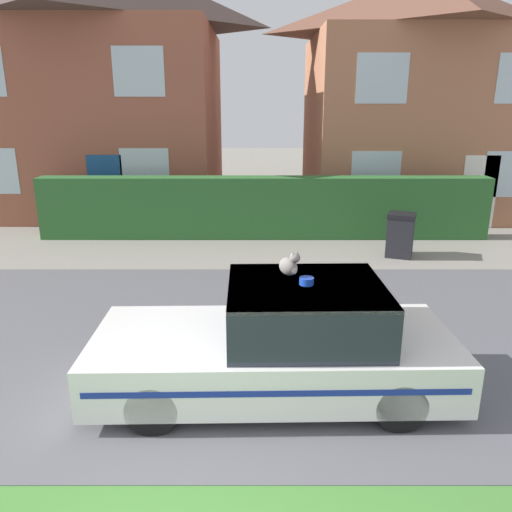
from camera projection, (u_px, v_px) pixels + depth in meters
The scene contains 7 objects.
road_strip at pixel (221, 335), 7.81m from camera, with size 28.00×6.46×0.01m, color #5B5B60.
garden_hedge at pixel (265, 208), 13.38m from camera, with size 11.94×0.63×1.64m, color #2D662D.
police_car at pixel (283, 344), 6.11m from camera, with size 4.41×1.90×1.50m.
cat at pixel (291, 265), 5.90m from camera, with size 0.30×0.37×0.32m.
house_left at pixel (97, 80), 16.62m from camera, with size 8.29×6.76×8.33m.
house_right at pixel (420, 96), 16.28m from camera, with size 7.25×6.03×7.37m.
wheelie_bin at pixel (402, 235), 11.75m from camera, with size 0.79×0.77×1.04m.
Camera 1 is at (0.58, -2.63, 3.46)m, focal length 35.00 mm.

